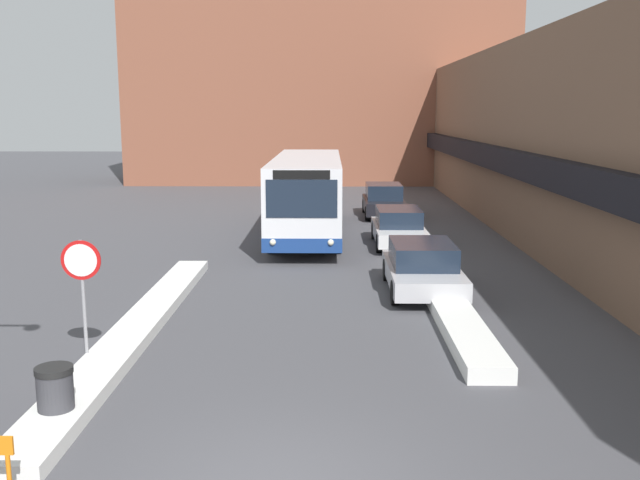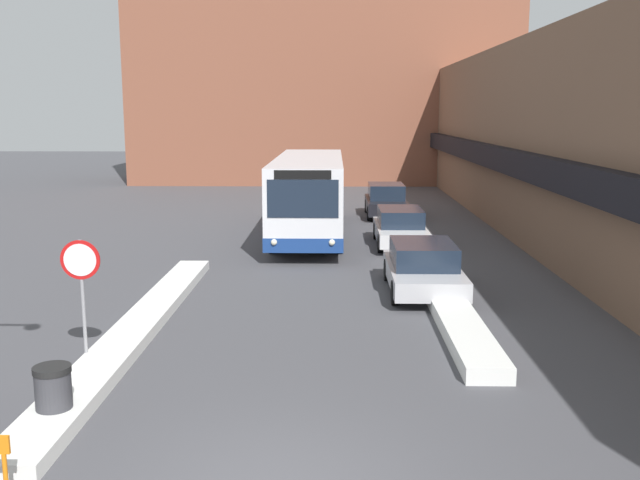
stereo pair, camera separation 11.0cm
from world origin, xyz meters
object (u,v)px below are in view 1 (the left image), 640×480
object	(u,v)px
city_bus	(307,193)
parked_car_front	(422,267)
stop_sign	(82,275)
parked_car_middle	(399,227)
parked_car_back	(384,200)
trash_bin	(56,396)

from	to	relation	value
city_bus	parked_car_front	bearing A→B (deg)	-69.13
stop_sign	parked_car_middle	bearing A→B (deg)	60.51
parked_car_front	stop_sign	size ratio (longest dim) A/B	1.73
parked_car_front	parked_car_middle	distance (m)	6.88
parked_car_front	parked_car_back	size ratio (longest dim) A/B	1.01
city_bus	trash_bin	world-z (taller)	city_bus
parked_car_front	trash_bin	xyz separation A→B (m)	(-6.82, -8.52, -0.21)
parked_car_front	parked_car_middle	size ratio (longest dim) A/B	0.98
parked_car_back	stop_sign	xyz separation A→B (m)	(-7.23, -20.17, 1.04)
city_bus	parked_car_back	bearing A→B (deg)	57.20
parked_car_middle	stop_sign	bearing A→B (deg)	-119.49
city_bus	parked_car_front	size ratio (longest dim) A/B	2.73
parked_car_middle	stop_sign	distance (m)	14.73
parked_car_middle	trash_bin	bearing A→B (deg)	-113.90
parked_car_front	trash_bin	world-z (taller)	parked_car_front
city_bus	parked_car_middle	xyz separation A→B (m)	(3.42, -2.08, -0.99)
parked_car_middle	trash_bin	xyz separation A→B (m)	(-6.82, -15.40, -0.21)
parked_car_front	stop_sign	world-z (taller)	stop_sign
city_bus	parked_car_front	distance (m)	9.65
parked_car_middle	stop_sign	world-z (taller)	stop_sign
city_bus	stop_sign	bearing A→B (deg)	-104.39
parked_car_front	stop_sign	xyz separation A→B (m)	(-7.23, -5.91, 1.11)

